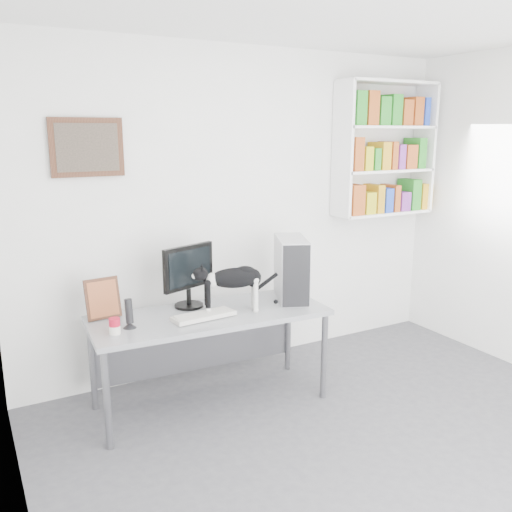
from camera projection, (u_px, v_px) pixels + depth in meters
name	position (u px, v px, depth m)	size (l,w,h in m)	color
room	(417.00, 257.00, 2.94)	(4.01, 4.01, 2.70)	#59585E
bookshelf	(385.00, 149.00, 5.06)	(1.03, 0.28, 1.24)	white
wall_art	(87.00, 147.00, 3.88)	(0.52, 0.04, 0.42)	#4F2D19
desk	(211.00, 359.00, 4.04)	(1.72, 0.67, 0.72)	gray
monitor	(188.00, 276.00, 4.04)	(0.46, 0.22, 0.48)	black
keyboard	(203.00, 316.00, 3.85)	(0.45, 0.17, 0.03)	beige
pc_tower	(291.00, 268.00, 4.26)	(0.22, 0.49, 0.49)	#B4B4B9
speaker	(129.00, 313.00, 3.63)	(0.09, 0.09, 0.21)	black
leaning_print	(103.00, 298.00, 3.82)	(0.24, 0.10, 0.30)	#4F2D19
soup_can	(115.00, 326.00, 3.54)	(0.07, 0.07, 0.11)	#B20F27
cat	(233.00, 289.00, 3.94)	(0.57, 0.15, 0.35)	black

